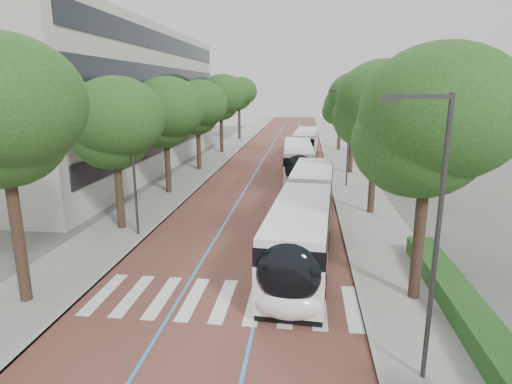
% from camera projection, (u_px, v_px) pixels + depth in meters
% --- Properties ---
extents(ground, '(160.00, 160.00, 0.00)m').
position_uv_depth(ground, '(214.00, 313.00, 16.03)').
color(ground, '#51544C').
rests_on(ground, ground).
extents(road, '(11.00, 140.00, 0.02)m').
position_uv_depth(road, '(280.00, 154.00, 54.62)').
color(road, '#562F26').
rests_on(road, ground).
extents(sidewalk_left, '(4.00, 140.00, 0.12)m').
position_uv_depth(sidewalk_left, '(222.00, 152.00, 55.45)').
color(sidewalk_left, gray).
rests_on(sidewalk_left, ground).
extents(sidewalk_right, '(4.00, 140.00, 0.12)m').
position_uv_depth(sidewalk_right, '(339.00, 154.00, 53.77)').
color(sidewalk_right, gray).
rests_on(sidewalk_right, ground).
extents(kerb_left, '(0.20, 140.00, 0.14)m').
position_uv_depth(kerb_left, '(236.00, 153.00, 55.24)').
color(kerb_left, gray).
rests_on(kerb_left, ground).
extents(kerb_right, '(0.20, 140.00, 0.14)m').
position_uv_depth(kerb_right, '(324.00, 154.00, 53.98)').
color(kerb_right, gray).
rests_on(kerb_right, ground).
extents(zebra_crossing, '(10.55, 3.60, 0.01)m').
position_uv_depth(zebra_crossing, '(224.00, 300.00, 16.96)').
color(zebra_crossing, silver).
rests_on(zebra_crossing, ground).
extents(lane_line_left, '(0.12, 126.00, 0.01)m').
position_uv_depth(lane_line_left, '(267.00, 153.00, 54.80)').
color(lane_line_left, '#2880CC').
rests_on(lane_line_left, road).
extents(lane_line_right, '(0.12, 126.00, 0.01)m').
position_uv_depth(lane_line_right, '(292.00, 154.00, 54.44)').
color(lane_line_right, '#2880CC').
rests_on(lane_line_right, road).
extents(office_building, '(18.11, 40.00, 14.00)m').
position_uv_depth(office_building, '(83.00, 100.00, 43.56)').
color(office_building, '#BAB6AC').
rests_on(office_building, ground).
extents(hedge, '(1.20, 14.00, 0.80)m').
position_uv_depth(hedge, '(469.00, 315.00, 14.89)').
color(hedge, '#194317').
rests_on(hedge, sidewalk_right).
extents(streetlight_near, '(1.82, 0.20, 8.00)m').
position_uv_depth(streetlight_near, '(432.00, 221.00, 11.25)').
color(streetlight_near, '#323134').
rests_on(streetlight_near, sidewalk_right).
extents(streetlight_far, '(1.82, 0.20, 8.00)m').
position_uv_depth(streetlight_far, '(347.00, 130.00, 35.37)').
color(streetlight_far, '#323134').
rests_on(streetlight_far, sidewalk_right).
extents(lamp_post_left, '(0.14, 0.14, 8.00)m').
position_uv_depth(lamp_post_left, '(134.00, 165.00, 23.45)').
color(lamp_post_left, '#323134').
rests_on(lamp_post_left, sidewalk_left).
extents(trees_left, '(5.99, 60.43, 9.52)m').
position_uv_depth(trees_left, '(189.00, 107.00, 39.47)').
color(trees_left, black).
rests_on(trees_left, ground).
extents(trees_right, '(5.84, 47.33, 9.39)m').
position_uv_depth(trees_right, '(366.00, 110.00, 32.26)').
color(trees_right, black).
rests_on(trees_right, ground).
extents(lead_bus, '(3.80, 18.53, 3.20)m').
position_uv_depth(lead_bus, '(306.00, 215.00, 22.79)').
color(lead_bus, black).
rests_on(lead_bus, ground).
extents(bus_queued_0, '(2.97, 12.48, 3.20)m').
position_uv_depth(bus_queued_0, '(298.00, 162.00, 38.91)').
color(bus_queued_0, white).
rests_on(bus_queued_0, ground).
extents(bus_queued_1, '(3.23, 12.52, 3.20)m').
position_uv_depth(bus_queued_1, '(305.00, 144.00, 51.14)').
color(bus_queued_1, white).
rests_on(bus_queued_1, ground).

